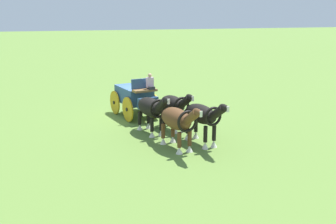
{
  "coord_description": "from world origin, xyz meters",
  "views": [
    {
      "loc": [
        21.83,
        -4.61,
        5.92
      ],
      "look_at": [
        4.21,
        0.77,
        1.2
      ],
      "focal_mm": 41.96,
      "sensor_mm": 36.0,
      "label": 1
    }
  ],
  "objects_px": {
    "draft_horse_rear_off": "(151,108)",
    "draft_horse_rear_near": "(174,106)",
    "draft_horse_lead_off": "(178,120)",
    "show_wagon": "(135,96)",
    "draft_horse_lead_near": "(203,116)"
  },
  "relations": [
    {
      "from": "draft_horse_lead_near",
      "to": "draft_horse_lead_off",
      "type": "bearing_deg",
      "value": -78.87
    },
    {
      "from": "show_wagon",
      "to": "draft_horse_lead_off",
      "type": "xyz_separation_m",
      "value": [
        6.01,
        0.59,
        0.12
      ]
    },
    {
      "from": "draft_horse_rear_off",
      "to": "draft_horse_lead_near",
      "type": "xyz_separation_m",
      "value": [
        2.29,
        1.81,
        0.06
      ]
    },
    {
      "from": "draft_horse_rear_off",
      "to": "draft_horse_lead_off",
      "type": "bearing_deg",
      "value": 11.8
    },
    {
      "from": "show_wagon",
      "to": "draft_horse_lead_near",
      "type": "xyz_separation_m",
      "value": [
        5.76,
        1.86,
        0.15
      ]
    },
    {
      "from": "draft_horse_lead_off",
      "to": "show_wagon",
      "type": "bearing_deg",
      "value": -174.43
    },
    {
      "from": "draft_horse_rear_near",
      "to": "draft_horse_lead_off",
      "type": "relative_size",
      "value": 0.96
    },
    {
      "from": "show_wagon",
      "to": "draft_horse_rear_off",
      "type": "relative_size",
      "value": 1.83
    },
    {
      "from": "draft_horse_lead_off",
      "to": "draft_horse_rear_off",
      "type": "bearing_deg",
      "value": -168.2
    },
    {
      "from": "show_wagon",
      "to": "draft_horse_rear_off",
      "type": "height_order",
      "value": "show_wagon"
    },
    {
      "from": "draft_horse_lead_near",
      "to": "draft_horse_lead_off",
      "type": "distance_m",
      "value": 1.3
    },
    {
      "from": "draft_horse_rear_off",
      "to": "draft_horse_lead_near",
      "type": "height_order",
      "value": "draft_horse_lead_near"
    },
    {
      "from": "draft_horse_rear_off",
      "to": "draft_horse_rear_near",
      "type": "bearing_deg",
      "value": 101.28
    },
    {
      "from": "draft_horse_rear_near",
      "to": "draft_horse_lead_off",
      "type": "distance_m",
      "value": 2.89
    },
    {
      "from": "show_wagon",
      "to": "draft_horse_rear_near",
      "type": "bearing_deg",
      "value": 22.48
    }
  ]
}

